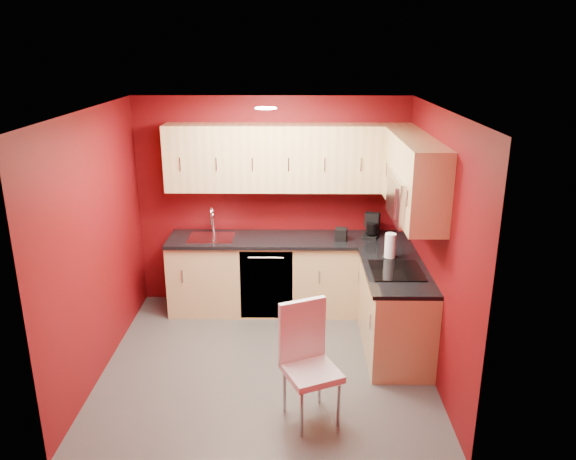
{
  "coord_description": "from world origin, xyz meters",
  "views": [
    {
      "loc": [
        0.27,
        -4.96,
        3.04
      ],
      "look_at": [
        0.2,
        0.55,
        1.22
      ],
      "focal_mm": 35.0,
      "sensor_mm": 36.0,
      "label": 1
    }
  ],
  "objects_px": {
    "napkin_holder": "(341,234)",
    "paper_towel": "(390,246)",
    "dining_chair": "(311,366)",
    "sink": "(211,234)",
    "coffee_maker": "(371,226)",
    "microwave": "(413,198)"
  },
  "relations": [
    {
      "from": "microwave",
      "to": "sink",
      "type": "relative_size",
      "value": 1.46
    },
    {
      "from": "sink",
      "to": "coffee_maker",
      "type": "relative_size",
      "value": 1.88
    },
    {
      "from": "dining_chair",
      "to": "microwave",
      "type": "bearing_deg",
      "value": 24.61
    },
    {
      "from": "coffee_maker",
      "to": "dining_chair",
      "type": "height_order",
      "value": "coffee_maker"
    },
    {
      "from": "dining_chair",
      "to": "sink",
      "type": "bearing_deg",
      "value": 93.87
    },
    {
      "from": "microwave",
      "to": "dining_chair",
      "type": "height_order",
      "value": "microwave"
    },
    {
      "from": "paper_towel",
      "to": "microwave",
      "type": "bearing_deg",
      "value": -70.95
    },
    {
      "from": "dining_chair",
      "to": "paper_towel",
      "type": "bearing_deg",
      "value": 35.84
    },
    {
      "from": "napkin_holder",
      "to": "paper_towel",
      "type": "bearing_deg",
      "value": -50.0
    },
    {
      "from": "coffee_maker",
      "to": "microwave",
      "type": "bearing_deg",
      "value": -56.81
    },
    {
      "from": "napkin_holder",
      "to": "coffee_maker",
      "type": "bearing_deg",
      "value": 18.74
    },
    {
      "from": "microwave",
      "to": "sink",
      "type": "xyz_separation_m",
      "value": [
        -2.09,
        1.0,
        -0.72
      ]
    },
    {
      "from": "napkin_holder",
      "to": "sink",
      "type": "bearing_deg",
      "value": 176.7
    },
    {
      "from": "paper_towel",
      "to": "dining_chair",
      "type": "xyz_separation_m",
      "value": [
        -0.86,
        -1.47,
        -0.53
      ]
    },
    {
      "from": "coffee_maker",
      "to": "paper_towel",
      "type": "xyz_separation_m",
      "value": [
        0.11,
        -0.68,
        -0.0
      ]
    },
    {
      "from": "microwave",
      "to": "coffee_maker",
      "type": "height_order",
      "value": "microwave"
    },
    {
      "from": "paper_towel",
      "to": "napkin_holder",
      "type": "bearing_deg",
      "value": 130.0
    },
    {
      "from": "paper_towel",
      "to": "dining_chair",
      "type": "height_order",
      "value": "paper_towel"
    },
    {
      "from": "microwave",
      "to": "paper_towel",
      "type": "distance_m",
      "value": 0.72
    },
    {
      "from": "napkin_holder",
      "to": "dining_chair",
      "type": "height_order",
      "value": "napkin_holder"
    },
    {
      "from": "dining_chair",
      "to": "napkin_holder",
      "type": "bearing_deg",
      "value": 55.22
    },
    {
      "from": "microwave",
      "to": "dining_chair",
      "type": "bearing_deg",
      "value": -131.45
    }
  ]
}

